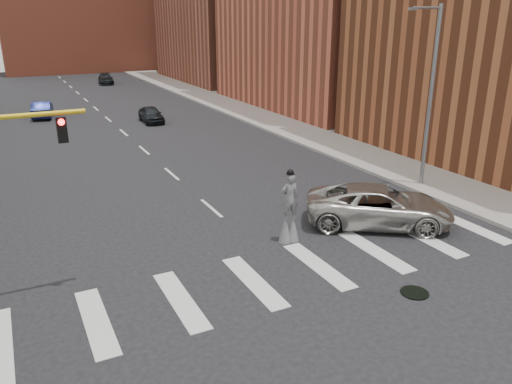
# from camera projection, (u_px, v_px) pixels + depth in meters

# --- Properties ---
(ground_plane) EXTENTS (160.00, 160.00, 0.00)m
(ground_plane) POSITION_uv_depth(u_px,v_px,m) (302.00, 286.00, 16.44)
(ground_plane) COLOR black
(ground_plane) RESTS_ON ground
(sidewalk_right) EXTENTS (5.00, 90.00, 0.18)m
(sidewalk_right) POSITION_uv_depth(u_px,v_px,m) (273.00, 120.00, 42.78)
(sidewalk_right) COLOR gray
(sidewalk_right) RESTS_ON ground
(manhole) EXTENTS (0.90, 0.90, 0.04)m
(manhole) POSITION_uv_depth(u_px,v_px,m) (415.00, 293.00, 16.02)
(manhole) COLOR black
(manhole) RESTS_ON ground
(building_far) EXTENTS (16.00, 22.00, 20.00)m
(building_far) POSITION_uv_depth(u_px,v_px,m) (233.00, 5.00, 67.97)
(building_far) COLOR brown
(building_far) RESTS_ON ground
(building_backdrop) EXTENTS (26.00, 14.00, 18.00)m
(building_backdrop) POSITION_uv_depth(u_px,v_px,m) (84.00, 13.00, 81.72)
(building_backdrop) COLOR #C1573C
(building_backdrop) RESTS_ON ground
(streetlight) EXTENTS (2.05, 0.20, 9.00)m
(streetlight) POSITION_uv_depth(u_px,v_px,m) (430.00, 92.00, 24.50)
(streetlight) COLOR slate
(streetlight) RESTS_ON ground
(stilt_performer) EXTENTS (0.84, 0.55, 2.98)m
(stilt_performer) POSITION_uv_depth(u_px,v_px,m) (289.00, 212.00, 19.38)
(stilt_performer) COLOR #372316
(stilt_performer) RESTS_ON ground
(suv_crossing) EXTENTS (6.63, 5.68, 1.69)m
(suv_crossing) POSITION_uv_depth(u_px,v_px,m) (379.00, 206.00, 21.09)
(suv_crossing) COLOR #ACA9A2
(suv_crossing) RESTS_ON ground
(car_near) EXTENTS (1.63, 3.89, 1.32)m
(car_near) POSITION_uv_depth(u_px,v_px,m) (151.00, 114.00, 41.98)
(car_near) COLOR black
(car_near) RESTS_ON ground
(car_mid) EXTENTS (2.18, 4.60, 1.46)m
(car_mid) POSITION_uv_depth(u_px,v_px,m) (42.00, 109.00, 43.93)
(car_mid) COLOR navy
(car_mid) RESTS_ON ground
(car_far) EXTENTS (2.34, 4.66, 1.30)m
(car_far) POSITION_uv_depth(u_px,v_px,m) (106.00, 79.00, 66.17)
(car_far) COLOR black
(car_far) RESTS_ON ground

